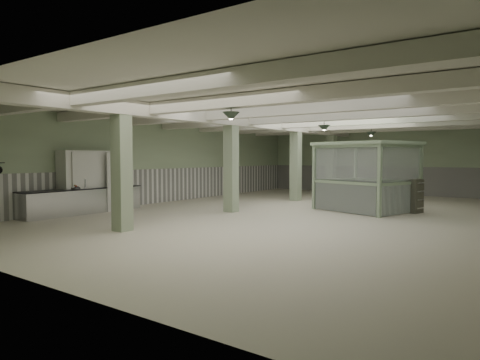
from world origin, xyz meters
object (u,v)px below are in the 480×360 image
Objects in this scene: prep_counter at (84,201)px; filing_cabinet at (415,196)px; walkin_cooler at (93,181)px; guard_booth at (366,164)px.

prep_counter is 3.75× the size of filing_cabinet.
walkin_cooler is 11.78m from filing_cabinet.
walkin_cooler reaches higher than filing_cabinet.
guard_booth reaches higher than prep_counter.
guard_booth is 2.07m from filing_cabinet.
walkin_cooler reaches higher than prep_counter.
guard_booth reaches higher than filing_cabinet.
filing_cabinet is (1.69, 0.35, -1.14)m from guard_booth.
filing_cabinet is (9.65, 7.09, 0.16)m from prep_counter.
prep_counter is 11.97m from filing_cabinet.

